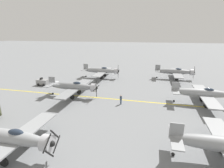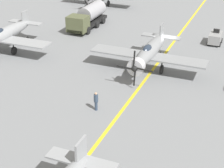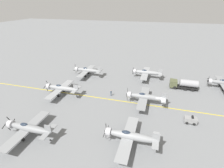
{
  "view_description": "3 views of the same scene",
  "coord_description": "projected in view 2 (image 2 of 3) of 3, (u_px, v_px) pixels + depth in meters",
  "views": [
    {
      "loc": [
        29.43,
        18.42,
        11.81
      ],
      "look_at": [
        -2.45,
        10.7,
        2.15
      ],
      "focal_mm": 28.0,
      "sensor_mm": 36.0,
      "label": 1
    },
    {
      "loc": [
        -9.56,
        38.04,
        16.23
      ],
      "look_at": [
        1.2,
        11.91,
        1.95
      ],
      "focal_mm": 60.0,
      "sensor_mm": 36.0,
      "label": 2
    },
    {
      "loc": [
        -38.87,
        1.26,
        23.87
      ],
      "look_at": [
        2.02,
        13.06,
        3.65
      ],
      "focal_mm": 28.0,
      "sensor_mm": 36.0,
      "label": 3
    }
  ],
  "objects": [
    {
      "name": "ground_crew_walking",
      "position": [
        96.0,
        100.0,
        31.23
      ],
      "size": [
        0.36,
        0.36,
        1.67
      ],
      "color": "#334256",
      "rests_on": "ground"
    },
    {
      "name": "airplane_mid_center",
      "position": [
        149.0,
        52.0,
        37.99
      ],
      "size": [
        12.0,
        9.98,
        3.8
      ],
      "rotation": [
        0.0,
        0.0,
        0.23
      ],
      "color": "gray",
      "rests_on": "ground"
    },
    {
      "name": "airplane_mid_right",
      "position": [
        3.0,
        35.0,
        42.57
      ],
      "size": [
        12.0,
        9.98,
        3.65
      ],
      "rotation": [
        0.0,
        0.0,
        -0.2
      ],
      "color": "#929497",
      "rests_on": "ground"
    },
    {
      "name": "tow_tractor",
      "position": [
        215.0,
        38.0,
        45.36
      ],
      "size": [
        1.57,
        2.6,
        1.79
      ],
      "color": "gray",
      "rests_on": "ground"
    },
    {
      "name": "ground_plane",
      "position": [
        162.0,
        57.0,
        41.96
      ],
      "size": [
        400.0,
        400.0,
        0.0
      ],
      "primitive_type": "plane",
      "color": "slate"
    },
    {
      "name": "taxiway_stripe",
      "position": [
        162.0,
        57.0,
        41.96
      ],
      "size": [
        0.3,
        160.0,
        0.01
      ],
      "primitive_type": "cube",
      "color": "yellow",
      "rests_on": "ground"
    },
    {
      "name": "fuel_tanker",
      "position": [
        88.0,
        17.0,
        50.63
      ],
      "size": [
        2.68,
        8.0,
        2.98
      ],
      "color": "black",
      "rests_on": "ground"
    }
  ]
}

